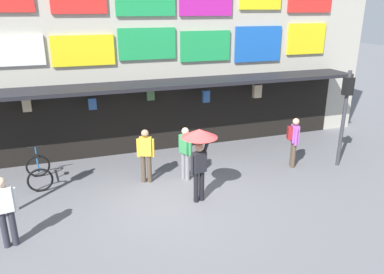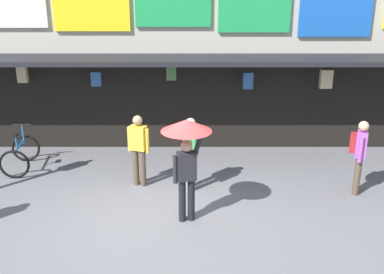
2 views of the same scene
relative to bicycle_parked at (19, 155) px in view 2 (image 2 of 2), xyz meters
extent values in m
plane|color=slate|center=(3.80, -2.36, -0.39)|extent=(80.00, 80.00, 0.00)
cube|color=#B2AD9E|center=(3.80, 2.24, 3.61)|extent=(18.00, 1.20, 8.00)
cube|color=black|center=(3.80, 0.94, 2.21)|extent=(15.30, 1.40, 0.12)
cube|color=white|center=(-0.42, 1.59, 3.40)|extent=(1.90, 0.08, 0.91)
cube|color=yellow|center=(1.69, 1.59, 3.34)|extent=(1.98, 0.08, 0.97)
cube|color=green|center=(3.80, 1.59, 3.49)|extent=(1.96, 0.08, 1.04)
cube|color=green|center=(5.91, 1.59, 3.35)|extent=(1.87, 0.08, 1.05)
cube|color=blue|center=(8.02, 1.59, 3.36)|extent=(1.89, 0.08, 1.29)
cylinder|color=black|center=(-0.19, 1.29, 2.06)|extent=(0.02, 0.02, 0.17)
cube|color=tan|center=(-0.19, 1.29, 1.76)|extent=(0.26, 0.15, 0.42)
cylinder|color=black|center=(1.79, 1.11, 2.01)|extent=(0.02, 0.02, 0.27)
cube|color=#2D5693|center=(1.79, 1.11, 1.69)|extent=(0.26, 0.15, 0.38)
cylinder|color=black|center=(3.75, 1.18, 2.08)|extent=(0.02, 0.02, 0.14)
cube|color=#477042|center=(3.75, 1.18, 1.83)|extent=(0.25, 0.15, 0.37)
cylinder|color=black|center=(5.75, 1.06, 2.01)|extent=(0.02, 0.02, 0.28)
cube|color=#2D5693|center=(5.75, 1.06, 1.65)|extent=(0.26, 0.15, 0.43)
cylinder|color=black|center=(7.75, 0.97, 2.05)|extent=(0.02, 0.02, 0.19)
cube|color=tan|center=(7.75, 0.97, 1.71)|extent=(0.31, 0.18, 0.48)
cube|color=black|center=(3.80, 1.62, 0.86)|extent=(15.30, 0.04, 2.50)
torus|color=black|center=(-0.05, 0.54, -0.03)|extent=(0.72, 0.13, 0.72)
torus|color=black|center=(0.06, -0.55, -0.03)|extent=(0.72, 0.13, 0.72)
cylinder|color=#1E66A8|center=(0.00, -0.01, 0.22)|extent=(0.15, 0.99, 0.05)
cylinder|color=#1E66A8|center=(0.02, -0.17, 0.39)|extent=(0.04, 0.04, 0.35)
cube|color=black|center=(0.02, -0.17, 0.58)|extent=(0.12, 0.21, 0.06)
cylinder|color=#1E66A8|center=(-0.05, 0.46, 0.39)|extent=(0.04, 0.04, 0.50)
cylinder|color=black|center=(-0.05, 0.46, 0.64)|extent=(0.44, 0.08, 0.04)
cylinder|color=gray|center=(4.22, -1.04, 0.05)|extent=(0.14, 0.14, 0.88)
cylinder|color=gray|center=(4.30, -1.20, 0.05)|extent=(0.14, 0.14, 0.88)
cube|color=#388E51|center=(4.26, -1.12, 0.77)|extent=(0.34, 0.42, 0.56)
sphere|color=tan|center=(4.26, -1.12, 1.18)|extent=(0.22, 0.22, 0.22)
cylinder|color=#388E51|center=(4.17, -0.92, 0.72)|extent=(0.09, 0.09, 0.56)
cylinder|color=#388E51|center=(4.35, -1.32, 0.72)|extent=(0.09, 0.09, 0.56)
cylinder|color=brown|center=(7.98, -1.26, 0.05)|extent=(0.14, 0.14, 0.88)
cylinder|color=brown|center=(7.91, -1.43, 0.05)|extent=(0.14, 0.14, 0.88)
cube|color=#9E4CA8|center=(7.95, -1.34, 0.77)|extent=(0.33, 0.42, 0.56)
sphere|color=tan|center=(7.95, -1.34, 1.18)|extent=(0.22, 0.22, 0.22)
cylinder|color=#9E4CA8|center=(8.03, -1.14, 0.72)|extent=(0.09, 0.09, 0.56)
cylinder|color=#9E4CA8|center=(7.87, -1.55, 0.72)|extent=(0.09, 0.09, 0.56)
cube|color=maroon|center=(7.80, -1.29, 0.79)|extent=(0.25, 0.32, 0.40)
cylinder|color=black|center=(4.10, -2.57, 0.05)|extent=(0.14, 0.14, 0.88)
cylinder|color=black|center=(4.28, -2.53, 0.05)|extent=(0.14, 0.14, 0.88)
cube|color=#232328|center=(4.19, -2.55, 0.77)|extent=(0.40, 0.29, 0.56)
sphere|color=tan|center=(4.19, -2.55, 1.18)|extent=(0.22, 0.22, 0.22)
cylinder|color=#232328|center=(3.97, -2.60, 0.72)|extent=(0.09, 0.09, 0.56)
cylinder|color=#232328|center=(4.40, -2.50, 1.17)|extent=(0.23, 0.09, 0.48)
cylinder|color=#4C3823|center=(4.40, -2.50, 1.27)|extent=(0.02, 0.02, 0.55)
cone|color=red|center=(4.19, -2.55, 1.58)|extent=(0.96, 0.96, 0.22)
cylinder|color=brown|center=(3.17, -0.95, 0.05)|extent=(0.14, 0.14, 0.88)
cylinder|color=brown|center=(3.00, -0.89, 0.05)|extent=(0.14, 0.14, 0.88)
cube|color=gold|center=(3.08, -0.92, 0.77)|extent=(0.41, 0.33, 0.56)
sphere|color=#A87A5B|center=(3.08, -0.92, 1.18)|extent=(0.22, 0.22, 0.22)
cylinder|color=gold|center=(3.29, -1.00, 0.72)|extent=(0.09, 0.09, 0.56)
cylinder|color=gold|center=(2.88, -0.85, 0.72)|extent=(0.09, 0.09, 0.56)
camera|label=1|loc=(1.07, -11.09, 4.66)|focal=34.71mm
camera|label=2|loc=(4.29, -10.37, 4.07)|focal=41.77mm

